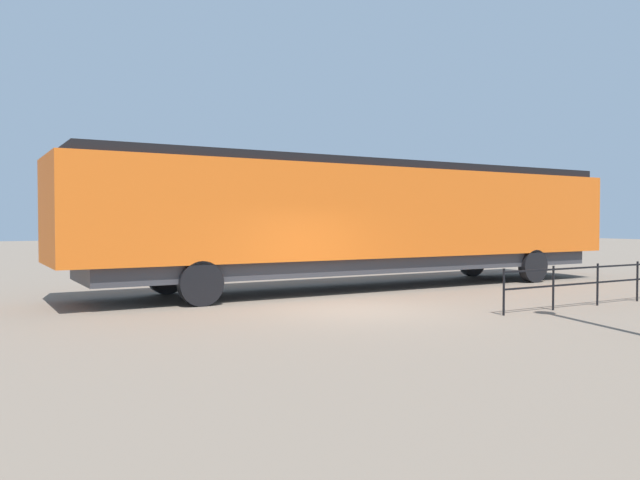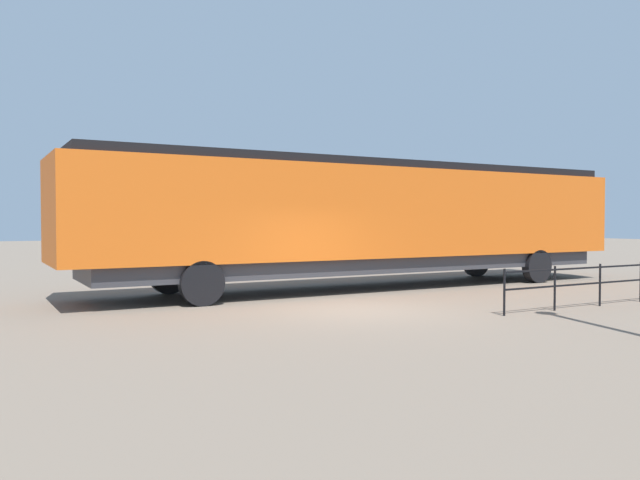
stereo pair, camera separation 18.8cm
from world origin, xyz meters
TOP-DOWN VIEW (x-y plane):
  - ground_plane at (0.00, 0.00)m, footprint 120.00×120.00m
  - locomotive at (-3.95, 3.60)m, footprint 3.17×18.15m

SIDE VIEW (x-z plane):
  - ground_plane at x=0.00m, z-range 0.00..0.00m
  - locomotive at x=-3.95m, z-range 0.26..4.11m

